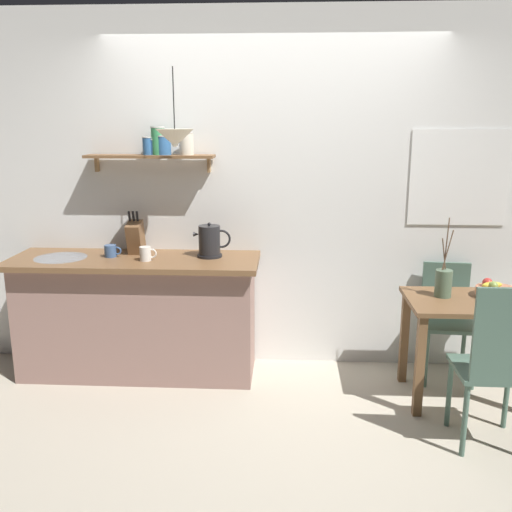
{
  "coord_description": "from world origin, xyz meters",
  "views": [
    {
      "loc": [
        0.12,
        -3.69,
        1.9
      ],
      "look_at": [
        -0.1,
        0.25,
        0.95
      ],
      "focal_mm": 39.87,
      "sensor_mm": 36.0,
      "label": 1
    }
  ],
  "objects_px": {
    "coffee_mug_by_sink": "(111,251)",
    "coffee_mug_spare": "(146,254)",
    "twig_vase": "(443,283)",
    "dining_chair_near": "(497,361)",
    "fruit_bowl": "(495,291)",
    "knife_block": "(135,237)",
    "electric_kettle": "(210,241)",
    "dining_table": "(472,319)",
    "pendant_lamp": "(175,138)",
    "dining_chair_far": "(446,314)"
  },
  "relations": [
    {
      "from": "dining_chair_near",
      "to": "electric_kettle",
      "type": "distance_m",
      "value": 2.08
    },
    {
      "from": "coffee_mug_by_sink",
      "to": "dining_chair_far",
      "type": "bearing_deg",
      "value": 1.95
    },
    {
      "from": "pendant_lamp",
      "to": "coffee_mug_spare",
      "type": "bearing_deg",
      "value": 171.3
    },
    {
      "from": "pendant_lamp",
      "to": "dining_chair_near",
      "type": "bearing_deg",
      "value": -22.04
    },
    {
      "from": "electric_kettle",
      "to": "coffee_mug_spare",
      "type": "relative_size",
      "value": 2.21
    },
    {
      "from": "dining_chair_near",
      "to": "coffee_mug_by_sink",
      "type": "bearing_deg",
      "value": 159.51
    },
    {
      "from": "coffee_mug_by_sink",
      "to": "fruit_bowl",
      "type": "bearing_deg",
      "value": -5.01
    },
    {
      "from": "twig_vase",
      "to": "coffee_mug_spare",
      "type": "height_order",
      "value": "twig_vase"
    },
    {
      "from": "pendant_lamp",
      "to": "fruit_bowl",
      "type": "bearing_deg",
      "value": -2.64
    },
    {
      "from": "dining_chair_far",
      "to": "coffee_mug_spare",
      "type": "xyz_separation_m",
      "value": [
        -2.21,
        -0.18,
        0.48
      ]
    },
    {
      "from": "knife_block",
      "to": "coffee_mug_spare",
      "type": "bearing_deg",
      "value": -58.35
    },
    {
      "from": "knife_block",
      "to": "pendant_lamp",
      "type": "bearing_deg",
      "value": -33.09
    },
    {
      "from": "coffee_mug_spare",
      "to": "pendant_lamp",
      "type": "distance_m",
      "value": 0.85
    },
    {
      "from": "dining_table",
      "to": "pendant_lamp",
      "type": "relative_size",
      "value": 1.69
    },
    {
      "from": "dining_chair_far",
      "to": "coffee_mug_spare",
      "type": "distance_m",
      "value": 2.27
    },
    {
      "from": "dining_table",
      "to": "coffee_mug_spare",
      "type": "height_order",
      "value": "coffee_mug_spare"
    },
    {
      "from": "dining_table",
      "to": "knife_block",
      "type": "bearing_deg",
      "value": 170.34
    },
    {
      "from": "dining_chair_near",
      "to": "pendant_lamp",
      "type": "xyz_separation_m",
      "value": [
        -1.97,
        0.8,
        1.22
      ]
    },
    {
      "from": "coffee_mug_by_sink",
      "to": "coffee_mug_spare",
      "type": "distance_m",
      "value": 0.3
    },
    {
      "from": "dining_chair_near",
      "to": "electric_kettle",
      "type": "height_order",
      "value": "electric_kettle"
    },
    {
      "from": "electric_kettle",
      "to": "pendant_lamp",
      "type": "height_order",
      "value": "pendant_lamp"
    },
    {
      "from": "coffee_mug_spare",
      "to": "pendant_lamp",
      "type": "xyz_separation_m",
      "value": [
        0.25,
        -0.04,
        0.82
      ]
    },
    {
      "from": "knife_block",
      "to": "pendant_lamp",
      "type": "relative_size",
      "value": 0.64
    },
    {
      "from": "dining_chair_far",
      "to": "pendant_lamp",
      "type": "height_order",
      "value": "pendant_lamp"
    },
    {
      "from": "twig_vase",
      "to": "pendant_lamp",
      "type": "height_order",
      "value": "pendant_lamp"
    },
    {
      "from": "knife_block",
      "to": "coffee_mug_by_sink",
      "type": "distance_m",
      "value": 0.21
    },
    {
      "from": "knife_block",
      "to": "electric_kettle",
      "type": "bearing_deg",
      "value": -6.13
    },
    {
      "from": "pendant_lamp",
      "to": "dining_table",
      "type": "bearing_deg",
      "value": -4.69
    },
    {
      "from": "twig_vase",
      "to": "knife_block",
      "type": "relative_size",
      "value": 1.65
    },
    {
      "from": "fruit_bowl",
      "to": "twig_vase",
      "type": "distance_m",
      "value": 0.36
    },
    {
      "from": "fruit_bowl",
      "to": "knife_block",
      "type": "xyz_separation_m",
      "value": [
        -2.56,
        0.34,
        0.27
      ]
    },
    {
      "from": "electric_kettle",
      "to": "pendant_lamp",
      "type": "bearing_deg",
      "value": -137.82
    },
    {
      "from": "dining_chair_far",
      "to": "twig_vase",
      "type": "height_order",
      "value": "twig_vase"
    },
    {
      "from": "coffee_mug_spare",
      "to": "pendant_lamp",
      "type": "bearing_deg",
      "value": -8.7
    },
    {
      "from": "dining_table",
      "to": "twig_vase",
      "type": "distance_m",
      "value": 0.31
    },
    {
      "from": "dining_chair_near",
      "to": "fruit_bowl",
      "type": "bearing_deg",
      "value": 73.07
    },
    {
      "from": "dining_chair_far",
      "to": "twig_vase",
      "type": "bearing_deg",
      "value": -112.03
    },
    {
      "from": "dining_chair_near",
      "to": "fruit_bowl",
      "type": "xyz_separation_m",
      "value": [
        0.21,
        0.7,
        0.21
      ]
    },
    {
      "from": "fruit_bowl",
      "to": "electric_kettle",
      "type": "height_order",
      "value": "electric_kettle"
    },
    {
      "from": "dining_chair_near",
      "to": "coffee_mug_by_sink",
      "type": "xyz_separation_m",
      "value": [
        -2.5,
        0.94,
        0.39
      ]
    },
    {
      "from": "dining_chair_near",
      "to": "fruit_bowl",
      "type": "relative_size",
      "value": 3.76
    },
    {
      "from": "dining_table",
      "to": "dining_chair_near",
      "type": "height_order",
      "value": "dining_chair_near"
    },
    {
      "from": "dining_table",
      "to": "dining_chair_far",
      "type": "bearing_deg",
      "value": 99.18
    },
    {
      "from": "fruit_bowl",
      "to": "coffee_mug_spare",
      "type": "relative_size",
      "value": 2.19
    },
    {
      "from": "fruit_bowl",
      "to": "electric_kettle",
      "type": "distance_m",
      "value": 2.02
    },
    {
      "from": "twig_vase",
      "to": "coffee_mug_spare",
      "type": "relative_size",
      "value": 4.39
    },
    {
      "from": "fruit_bowl",
      "to": "dining_table",
      "type": "bearing_deg",
      "value": -157.38
    },
    {
      "from": "electric_kettle",
      "to": "coffee_mug_by_sink",
      "type": "height_order",
      "value": "electric_kettle"
    },
    {
      "from": "knife_block",
      "to": "dining_chair_near",
      "type": "bearing_deg",
      "value": -23.94
    },
    {
      "from": "coffee_mug_by_sink",
      "to": "pendant_lamp",
      "type": "relative_size",
      "value": 0.24
    }
  ]
}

